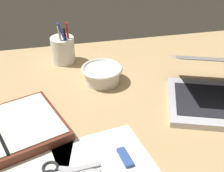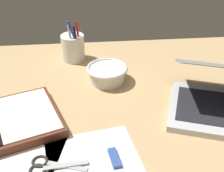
{
  "view_description": "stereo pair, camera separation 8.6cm",
  "coord_description": "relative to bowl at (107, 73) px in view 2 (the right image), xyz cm",
  "views": [
    {
      "loc": [
        -16.57,
        -65.49,
        55.56
      ],
      "look_at": [
        -1.12,
        5.45,
        9.0
      ],
      "focal_mm": 50.0,
      "sensor_mm": 36.0,
      "label": 1
    },
    {
      "loc": [
        -8.06,
        -66.82,
        55.56
      ],
      "look_at": [
        -1.12,
        5.45,
        9.0
      ],
      "focal_mm": 50.0,
      "sensor_mm": 36.0,
      "label": 2
    }
  ],
  "objects": [
    {
      "name": "desk_top",
      "position": [
        1.38,
        -19.44,
        -3.93
      ],
      "size": [
        140.0,
        100.0,
        2.0
      ],
      "primitive_type": "cube",
      "color": "tan",
      "rests_on": "ground"
    },
    {
      "name": "bowl",
      "position": [
        0.0,
        0.0,
        0.0
      ],
      "size": [
        13.31,
        13.31,
        5.28
      ],
      "color": "silver",
      "rests_on": "desk_top"
    },
    {
      "name": "pen_cup",
      "position": [
        -10.9,
        16.43,
        1.9
      ],
      "size": [
        8.32,
        8.32,
        16.06
      ],
      "color": "white",
      "rests_on": "desk_top"
    },
    {
      "name": "scissors",
      "position": [
        -16.9,
        -35.52,
        -2.6
      ],
      "size": [
        13.35,
        6.52,
        0.8
      ],
      "rotation": [
        0.0,
        0.0,
        -0.11
      ],
      "color": "#B7B7BC",
      "rests_on": "desk_top"
    },
    {
      "name": "paper_sheet_beside_planner",
      "position": [
        -23.14,
        -34.84,
        -2.85
      ],
      "size": [
        23.39,
        31.3,
        0.16
      ],
      "primitive_type": "cube",
      "rotation": [
        0.0,
        0.0,
        -0.25
      ],
      "color": "silver",
      "rests_on": "desk_top"
    },
    {
      "name": "usb_drive",
      "position": [
        -1.21,
        -34.6,
        -2.43
      ],
      "size": [
        2.88,
        7.36,
        1.0
      ],
      "rotation": [
        0.0,
        0.0,
        0.15
      ],
      "color": "#33519E",
      "rests_on": "desk_top"
    }
  ]
}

